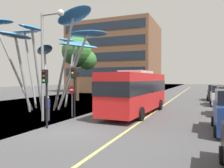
# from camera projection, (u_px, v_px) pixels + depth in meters

# --- Properties ---
(ground) EXTENTS (120.00, 240.00, 0.10)m
(ground) POSITION_uv_depth(u_px,v_px,m) (61.00, 132.00, 12.50)
(ground) COLOR #4C4C4F
(red_bus) EXTENTS (3.19, 10.48, 3.60)m
(red_bus) POSITION_uv_depth(u_px,v_px,m) (136.00, 90.00, 18.55)
(red_bus) COLOR red
(red_bus) RESTS_ON ground
(leaf_sculpture) EXTENTS (11.71, 10.86, 8.58)m
(leaf_sculpture) POSITION_uv_depth(u_px,v_px,m) (53.00, 41.00, 21.17)
(leaf_sculpture) COLOR #9EA0A5
(leaf_sculpture) RESTS_ON ground
(traffic_light_kerb_near) EXTENTS (0.28, 0.42, 3.47)m
(traffic_light_kerb_near) POSITION_uv_depth(u_px,v_px,m) (46.00, 86.00, 12.96)
(traffic_light_kerb_near) COLOR black
(traffic_light_kerb_near) RESTS_ON ground
(traffic_light_kerb_far) EXTENTS (0.28, 0.42, 3.75)m
(traffic_light_kerb_far) POSITION_uv_depth(u_px,v_px,m) (74.00, 82.00, 16.71)
(traffic_light_kerb_far) COLOR black
(traffic_light_kerb_far) RESTS_ON ground
(car_side_street) EXTENTS (1.92, 4.52, 2.21)m
(car_side_street) POSITION_uv_depth(u_px,v_px,m) (219.00, 96.00, 24.45)
(car_side_street) COLOR silver
(car_side_street) RESTS_ON ground
(car_far_side) EXTENTS (1.93, 4.38, 2.13)m
(car_far_side) POSITION_uv_depth(u_px,v_px,m) (215.00, 93.00, 30.07)
(car_far_side) COLOR black
(car_far_side) RESTS_ON ground
(street_lamp) EXTENTS (1.85, 0.44, 7.51)m
(street_lamp) POSITION_uv_depth(u_px,v_px,m) (47.00, 51.00, 15.13)
(street_lamp) COLOR gray
(street_lamp) RESTS_ON ground
(tree_pavement_near) EXTENTS (4.36, 4.26, 8.62)m
(tree_pavement_near) POSITION_uv_depth(u_px,v_px,m) (79.00, 54.00, 30.04)
(tree_pavement_near) COLOR brown
(tree_pavement_near) RESTS_ON ground
(tree_pavement_far) EXTENTS (4.56, 3.47, 7.92)m
(tree_pavement_far) POSITION_uv_depth(u_px,v_px,m) (132.00, 67.00, 43.80)
(tree_pavement_far) COLOR brown
(tree_pavement_far) RESTS_ON ground
(pedestrian) EXTENTS (0.34, 0.34, 1.73)m
(pedestrian) POSITION_uv_depth(u_px,v_px,m) (48.00, 108.00, 15.49)
(pedestrian) COLOR #2D3342
(pedestrian) RESTS_ON ground
(no_entry_sign) EXTENTS (0.60, 0.12, 2.38)m
(no_entry_sign) POSITION_uv_depth(u_px,v_px,m) (72.00, 96.00, 16.95)
(no_entry_sign) COLOR gray
(no_entry_sign) RESTS_ON ground
(backdrop_building) EXTENTS (18.50, 13.93, 15.05)m
(backdrop_building) POSITION_uv_depth(u_px,v_px,m) (115.00, 59.00, 50.70)
(backdrop_building) COLOR brown
(backdrop_building) RESTS_ON ground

